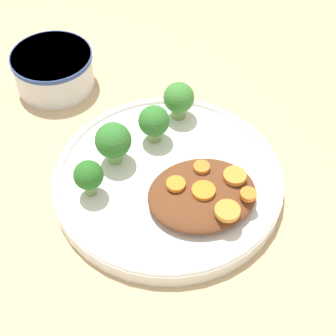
{
  "coord_description": "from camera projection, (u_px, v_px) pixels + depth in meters",
  "views": [
    {
      "loc": [
        -0.11,
        -0.41,
        0.52
      ],
      "look_at": [
        0.0,
        0.0,
        0.03
      ],
      "focal_mm": 60.0,
      "sensor_mm": 36.0,
      "label": 1
    }
  ],
  "objects": [
    {
      "name": "ground_plane",
      "position": [
        168.0,
        186.0,
        0.67
      ],
      "size": [
        4.0,
        4.0,
        0.0
      ],
      "primitive_type": "plane",
      "color": "tan"
    },
    {
      "name": "plate",
      "position": [
        168.0,
        180.0,
        0.66
      ],
      "size": [
        0.27,
        0.27,
        0.02
      ],
      "color": "white",
      "rests_on": "ground_plane"
    },
    {
      "name": "dip_bowl",
      "position": [
        53.0,
        68.0,
        0.77
      ],
      "size": [
        0.11,
        0.11,
        0.05
      ],
      "color": "silver",
      "rests_on": "ground_plane"
    },
    {
      "name": "stew_mound",
      "position": [
        202.0,
        195.0,
        0.63
      ],
      "size": [
        0.12,
        0.11,
        0.02
      ],
      "primitive_type": "ellipsoid",
      "color": "brown",
      "rests_on": "plate"
    },
    {
      "name": "broccoli_floret_0",
      "position": [
        113.0,
        141.0,
        0.65
      ],
      "size": [
        0.04,
        0.04,
        0.06
      ],
      "color": "#7FA85B",
      "rests_on": "plate"
    },
    {
      "name": "broccoli_floret_1",
      "position": [
        155.0,
        122.0,
        0.68
      ],
      "size": [
        0.04,
        0.04,
        0.05
      ],
      "color": "#7FA85B",
      "rests_on": "plate"
    },
    {
      "name": "broccoli_floret_2",
      "position": [
        88.0,
        173.0,
        0.62
      ],
      "size": [
        0.03,
        0.03,
        0.05
      ],
      "color": "#759E51",
      "rests_on": "plate"
    },
    {
      "name": "broccoli_floret_3",
      "position": [
        179.0,
        99.0,
        0.7
      ],
      "size": [
        0.04,
        0.04,
        0.05
      ],
      "color": "#759E51",
      "rests_on": "plate"
    },
    {
      "name": "carrot_slice_0",
      "position": [
        248.0,
        194.0,
        0.61
      ],
      "size": [
        0.02,
        0.02,
        0.01
      ],
      "primitive_type": "cylinder",
      "color": "orange",
      "rests_on": "stew_mound"
    },
    {
      "name": "carrot_slice_1",
      "position": [
        202.0,
        167.0,
        0.64
      ],
      "size": [
        0.02,
        0.02,
        0.0
      ],
      "primitive_type": "cylinder",
      "color": "orange",
      "rests_on": "stew_mound"
    },
    {
      "name": "carrot_slice_2",
      "position": [
        204.0,
        190.0,
        0.61
      ],
      "size": [
        0.03,
        0.03,
        0.0
      ],
      "primitive_type": "cylinder",
      "color": "orange",
      "rests_on": "stew_mound"
    },
    {
      "name": "carrot_slice_3",
      "position": [
        235.0,
        176.0,
        0.63
      ],
      "size": [
        0.03,
        0.03,
        0.01
      ],
      "primitive_type": "cylinder",
      "color": "orange",
      "rests_on": "stew_mound"
    },
    {
      "name": "carrot_slice_4",
      "position": [
        180.0,
        183.0,
        0.62
      ],
      "size": [
        0.02,
        0.02,
        0.01
      ],
      "primitive_type": "cylinder",
      "color": "orange",
      "rests_on": "stew_mound"
    },
    {
      "name": "carrot_slice_5",
      "position": [
        227.0,
        211.0,
        0.6
      ],
      "size": [
        0.03,
        0.03,
        0.01
      ],
      "primitive_type": "cylinder",
      "color": "orange",
      "rests_on": "stew_mound"
    }
  ]
}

